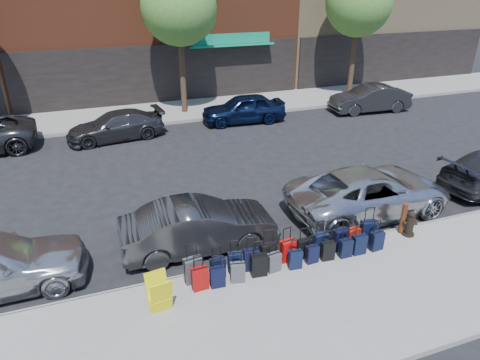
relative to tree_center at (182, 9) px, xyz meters
name	(u,v)px	position (x,y,z in m)	size (l,w,h in m)	color
ground	(231,188)	(-0.64, -9.50, -5.41)	(120.00, 120.00, 0.00)	black
sidewalk_near	(319,304)	(-0.64, -16.00, -5.34)	(60.00, 4.00, 0.15)	gray
sidewalk_far	(174,111)	(-0.64, 0.50, -5.34)	(60.00, 4.00, 0.15)	gray
curb_near	(283,256)	(-0.64, -13.98, -5.34)	(60.00, 0.08, 0.15)	gray
curb_far	(182,122)	(-0.64, -1.52, -5.34)	(60.00, 0.08, 0.15)	gray
tree_center	(182,9)	(0.00, 0.00, 0.00)	(3.80, 3.80, 7.27)	black
tree_right	(361,5)	(10.50, 0.00, 0.00)	(3.80, 3.80, 7.27)	black
suitcase_front_0	(193,270)	(-3.21, -14.29, -4.93)	(0.47, 0.30, 1.07)	#36363B
suitcase_front_1	(218,268)	(-2.60, -14.34, -4.99)	(0.38, 0.23, 0.88)	black
suitcase_front_2	(235,262)	(-2.11, -14.26, -4.98)	(0.38, 0.24, 0.89)	black
suitcase_front_3	(251,260)	(-1.70, -14.33, -4.97)	(0.42, 0.28, 0.94)	black
suitcase_front_4	(269,255)	(-1.21, -14.31, -4.93)	(0.46, 0.30, 1.04)	black
suitcase_front_5	(288,250)	(-0.66, -14.28, -4.96)	(0.43, 0.28, 0.97)	#AF0D0B
suitcase_front_6	(304,248)	(-0.19, -14.30, -4.99)	(0.36, 0.20, 0.88)	black
suitcase_front_7	(320,243)	(0.32, -14.27, -4.96)	(0.41, 0.25, 0.96)	black
suitcase_front_8	(340,239)	(0.92, -14.29, -4.95)	(0.43, 0.26, 1.00)	black
suitcase_front_9	(352,238)	(1.29, -14.32, -4.97)	(0.41, 0.26, 0.93)	#971609
suitcase_front_10	(368,232)	(1.85, -14.26, -4.92)	(0.48, 0.32, 1.08)	black
suitcase_back_0	(200,278)	(-3.13, -14.60, -4.97)	(0.40, 0.25, 0.94)	#930A09
suitcase_back_1	(217,277)	(-2.71, -14.66, -4.99)	(0.37, 0.23, 0.86)	black
suitcase_back_2	(238,272)	(-2.19, -14.65, -5.00)	(0.39, 0.27, 0.84)	#414146
suitcase_back_3	(259,265)	(-1.60, -14.59, -4.96)	(0.43, 0.28, 0.96)	black
suitcase_back_4	(274,262)	(-1.18, -14.57, -5.00)	(0.38, 0.25, 0.84)	#3E3E43
suitcase_back_5	(295,259)	(-0.62, -14.64, -5.01)	(0.36, 0.23, 0.82)	black
suitcase_back_6	(312,254)	(-0.10, -14.58, -5.01)	(0.34, 0.21, 0.80)	black
suitcase_back_7	(328,251)	(0.36, -14.60, -5.00)	(0.37, 0.23, 0.85)	black
suitcase_back_8	(345,248)	(0.87, -14.65, -5.00)	(0.35, 0.21, 0.83)	black
suitcase_back_9	(359,244)	(1.29, -14.65, -4.98)	(0.38, 0.22, 0.91)	black
suitcase_back_10	(377,241)	(1.85, -14.65, -4.99)	(0.39, 0.25, 0.88)	black
fire_hydrant	(410,224)	(3.18, -14.35, -4.90)	(0.40, 0.35, 0.79)	black
bollard	(403,218)	(3.06, -14.18, -4.77)	(0.18, 0.18, 0.96)	#38190C
display_rack	(159,293)	(-4.15, -14.98, -4.82)	(0.57, 0.61, 0.89)	yellow
car_near_1	(199,226)	(-2.65, -12.75, -4.70)	(1.50, 4.31, 1.42)	#363639
car_near_2	(370,192)	(3.00, -12.61, -4.67)	(2.48, 5.37, 1.49)	silver
car_far_1	(116,126)	(-4.04, -2.82, -4.77)	(1.80, 4.43, 1.29)	#373739
car_far_2	(243,108)	(2.43, -2.43, -4.68)	(1.73, 4.30, 1.46)	#0C1737
car_far_3	(370,99)	(9.74, -2.99, -4.68)	(1.55, 4.45, 1.47)	#2F2E31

